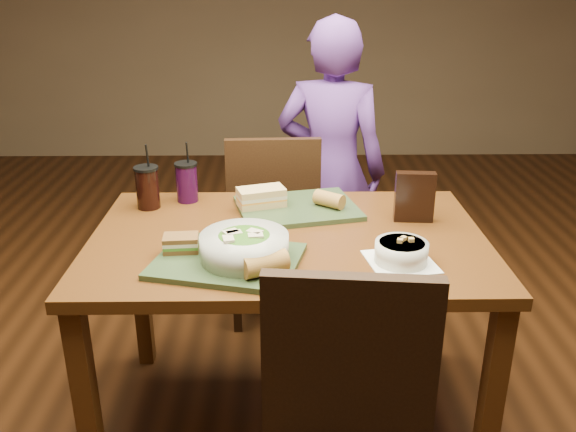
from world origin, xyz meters
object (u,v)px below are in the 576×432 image
object	(u,v)px
dining_table	(288,260)
sandwich_far	(261,197)
tray_near	(227,261)
baguette_near	(265,264)
baguette_far	(329,199)
tray_far	(297,208)
cup_cola	(147,187)
diner	(331,171)
chair_far	(274,222)
sandwich_near	(181,243)
cup_berry	(187,182)
chip_bag	(414,197)
salad_bowl	(244,245)
soup_bowl	(401,252)

from	to	relation	value
dining_table	sandwich_far	xyz separation A→B (m)	(-0.09, 0.23, 0.14)
tray_near	baguette_near	distance (m)	0.16
baguette_far	tray_far	bearing A→B (deg)	175.37
tray_far	cup_cola	distance (m)	0.55
sandwich_far	baguette_far	xyz separation A→B (m)	(0.25, -0.01, -0.01)
dining_table	diner	xyz separation A→B (m)	(0.21, 0.85, 0.04)
chair_far	tray_near	world-z (taller)	chair_far
sandwich_near	cup_berry	world-z (taller)	cup_berry
diner	tray_far	xyz separation A→B (m)	(-0.17, -0.63, 0.06)
tray_near	sandwich_far	distance (m)	0.45
cup_cola	baguette_near	bearing A→B (deg)	-52.41
chip_bag	baguette_far	bearing A→B (deg)	166.45
cup_cola	chip_bag	distance (m)	0.96
chair_far	diner	distance (m)	0.36
sandwich_far	cup_cola	world-z (taller)	cup_cola
sandwich_near	cup_cola	distance (m)	0.45
baguette_far	cup_berry	size ratio (longest dim) A/B	0.48
salad_bowl	cup_cola	size ratio (longest dim) A/B	1.08
diner	tray_near	bearing A→B (deg)	84.22
salad_bowl	cup_berry	size ratio (longest dim) A/B	1.13
tray_far	chair_far	bearing A→B (deg)	101.05
soup_bowl	tray_far	bearing A→B (deg)	124.70
chip_bag	tray_near	bearing A→B (deg)	-147.65
sandwich_far	cup_cola	size ratio (longest dim) A/B	0.77
tray_far	baguette_far	size ratio (longest dim) A/B	3.81
tray_near	baguette_near	size ratio (longest dim) A/B	3.25
soup_bowl	sandwich_far	world-z (taller)	sandwich_far
sandwich_near	baguette_far	bearing A→B (deg)	37.33
diner	salad_bowl	world-z (taller)	diner
sandwich_far	soup_bowl	bearing A→B (deg)	-45.38
sandwich_near	baguette_near	size ratio (longest dim) A/B	0.86
dining_table	baguette_far	bearing A→B (deg)	55.03
sandwich_near	cup_berry	xyz separation A→B (m)	(-0.05, 0.48, 0.03)
diner	sandwich_near	distance (m)	1.14
dining_table	sandwich_far	world-z (taller)	sandwich_far
salad_bowl	chair_far	bearing A→B (deg)	85.03
tray_near	salad_bowl	xyz separation A→B (m)	(0.05, -0.00, 0.05)
tray_near	soup_bowl	world-z (taller)	soup_bowl
sandwich_near	cup_berry	distance (m)	0.48
soup_bowl	sandwich_near	size ratio (longest dim) A/B	2.02
soup_bowl	cup_berry	distance (m)	0.89
diner	cup_berry	distance (m)	0.80
tray_near	chip_bag	bearing A→B (deg)	27.94
dining_table	baguette_near	bearing A→B (deg)	-102.69
chip_bag	chair_far	bearing A→B (deg)	135.29
tray_near	sandwich_far	size ratio (longest dim) A/B	2.24
soup_bowl	sandwich_near	bearing A→B (deg)	175.29
salad_bowl	chip_bag	xyz separation A→B (m)	(0.57, 0.33, 0.03)
chair_far	salad_bowl	bearing A→B (deg)	-94.97
chair_far	diner	size ratio (longest dim) A/B	0.66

